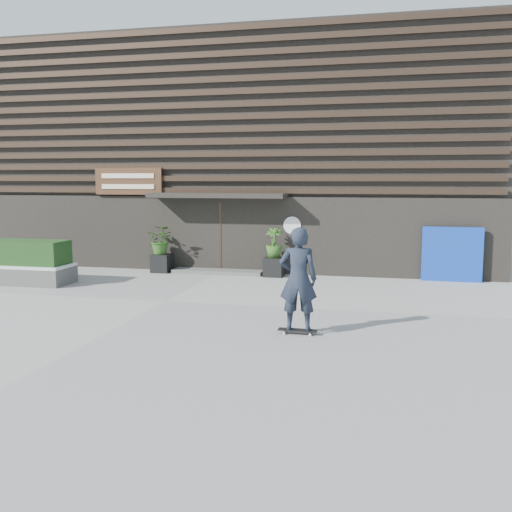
% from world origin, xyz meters
% --- Properties ---
extents(ground, '(80.00, 80.00, 0.00)m').
position_xyz_m(ground, '(0.00, 0.00, 0.00)').
color(ground, '#9B9993').
rests_on(ground, ground).
extents(entrance_step, '(3.00, 0.80, 0.12)m').
position_xyz_m(entrance_step, '(0.00, 4.60, 0.06)').
color(entrance_step, '#50514E').
rests_on(entrance_step, ground).
extents(planter_pot_left, '(0.60, 0.60, 0.60)m').
position_xyz_m(planter_pot_left, '(-1.90, 4.40, 0.30)').
color(planter_pot_left, black).
rests_on(planter_pot_left, ground).
extents(bamboo_left, '(0.86, 0.75, 0.96)m').
position_xyz_m(bamboo_left, '(-1.90, 4.40, 1.08)').
color(bamboo_left, '#2D591E').
rests_on(bamboo_left, planter_pot_left).
extents(planter_pot_right, '(0.60, 0.60, 0.60)m').
position_xyz_m(planter_pot_right, '(1.90, 4.40, 0.30)').
color(planter_pot_right, black).
rests_on(planter_pot_right, ground).
extents(bamboo_right, '(0.54, 0.54, 0.96)m').
position_xyz_m(bamboo_right, '(1.90, 4.40, 1.08)').
color(bamboo_right, '#2D591E').
rests_on(bamboo_right, planter_pot_right).
extents(raised_bed, '(3.50, 1.20, 0.50)m').
position_xyz_m(raised_bed, '(-5.41, 1.52, 0.25)').
color(raised_bed, '#484846').
rests_on(raised_bed, ground).
extents(snow_layer, '(3.50, 1.20, 0.08)m').
position_xyz_m(snow_layer, '(-5.41, 1.52, 0.54)').
color(snow_layer, silver).
rests_on(snow_layer, raised_bed).
extents(hedge, '(3.30, 1.00, 0.70)m').
position_xyz_m(hedge, '(-5.41, 1.52, 0.93)').
color(hedge, '#173613').
rests_on(hedge, snow_layer).
extents(blue_tarp, '(1.76, 0.15, 1.65)m').
position_xyz_m(blue_tarp, '(7.30, 4.70, 0.82)').
color(blue_tarp, '#0C30A4').
rests_on(blue_tarp, ground).
extents(building, '(18.00, 11.00, 8.00)m').
position_xyz_m(building, '(-0.00, 9.96, 3.99)').
color(building, black).
rests_on(building, ground).
extents(skateboarder, '(0.79, 0.56, 2.14)m').
position_xyz_m(skateboarder, '(3.75, -2.39, 1.11)').
color(skateboarder, black).
rests_on(skateboarder, ground).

